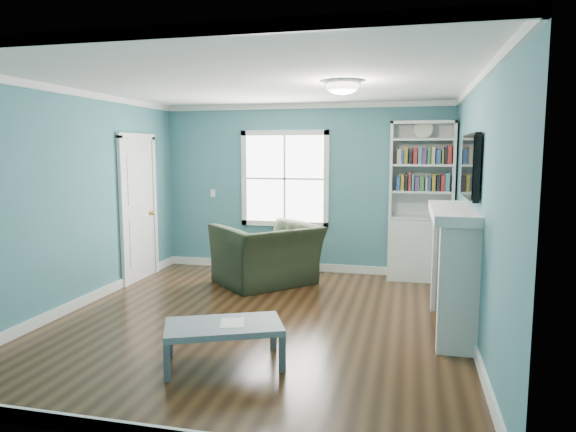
# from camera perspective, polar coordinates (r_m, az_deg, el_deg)

# --- Properties ---
(floor) EXTENTS (5.00, 5.00, 0.00)m
(floor) POSITION_cam_1_polar(r_m,az_deg,el_deg) (5.85, -3.35, -11.50)
(floor) COLOR black
(floor) RESTS_ON ground
(room_walls) EXTENTS (5.00, 5.00, 5.00)m
(room_walls) POSITION_cam_1_polar(r_m,az_deg,el_deg) (5.55, -3.47, 4.15)
(room_walls) COLOR teal
(room_walls) RESTS_ON ground
(trim) EXTENTS (4.50, 5.00, 2.60)m
(trim) POSITION_cam_1_polar(r_m,az_deg,el_deg) (5.58, -3.44, 0.61)
(trim) COLOR white
(trim) RESTS_ON ground
(window) EXTENTS (1.40, 0.06, 1.50)m
(window) POSITION_cam_1_polar(r_m,az_deg,el_deg) (8.03, -0.37, 4.17)
(window) COLOR white
(window) RESTS_ON room_walls
(bookshelf) EXTENTS (0.90, 0.35, 2.31)m
(bookshelf) POSITION_cam_1_polar(r_m,az_deg,el_deg) (7.67, 14.49, -0.16)
(bookshelf) COLOR silver
(bookshelf) RESTS_ON ground
(fireplace) EXTENTS (0.44, 1.58, 1.30)m
(fireplace) POSITION_cam_1_polar(r_m,az_deg,el_deg) (5.66, 17.92, -5.80)
(fireplace) COLOR black
(fireplace) RESTS_ON ground
(tv) EXTENTS (0.06, 1.10, 0.65)m
(tv) POSITION_cam_1_polar(r_m,az_deg,el_deg) (5.54, 19.61, 5.23)
(tv) COLOR black
(tv) RESTS_ON fireplace
(door) EXTENTS (0.12, 0.98, 2.17)m
(door) POSITION_cam_1_polar(r_m,az_deg,el_deg) (7.77, -16.25, 0.98)
(door) COLOR silver
(door) RESTS_ON ground
(ceiling_fixture) EXTENTS (0.38, 0.38, 0.15)m
(ceiling_fixture) POSITION_cam_1_polar(r_m,az_deg,el_deg) (5.49, 6.08, 14.20)
(ceiling_fixture) COLOR white
(ceiling_fixture) RESTS_ON room_walls
(light_switch) EXTENTS (0.08, 0.01, 0.12)m
(light_switch) POSITION_cam_1_polar(r_m,az_deg,el_deg) (8.42, -8.34, 2.52)
(light_switch) COLOR white
(light_switch) RESTS_ON room_walls
(recliner) EXTENTS (1.51, 1.53, 1.14)m
(recliner) POSITION_cam_1_polar(r_m,az_deg,el_deg) (7.26, -2.34, -3.17)
(recliner) COLOR black
(recliner) RESTS_ON ground
(coffee_table) EXTENTS (1.15, 0.92, 0.37)m
(coffee_table) POSITION_cam_1_polar(r_m,az_deg,el_deg) (4.66, -7.15, -12.35)
(coffee_table) COLOR #4C525B
(coffee_table) RESTS_ON ground
(paper_sheet) EXTENTS (0.28, 0.31, 0.00)m
(paper_sheet) POSITION_cam_1_polar(r_m,az_deg,el_deg) (4.65, -6.20, -11.71)
(paper_sheet) COLOR white
(paper_sheet) RESTS_ON coffee_table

